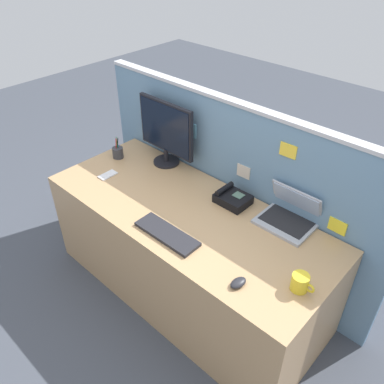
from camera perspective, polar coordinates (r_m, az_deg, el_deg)
The scene contains 11 objects.
ground_plane at distance 3.11m, azimuth -0.65°, elevation -13.65°, with size 10.00×10.00×0.00m, color #424751.
desk at distance 2.83m, azimuth -0.70°, elevation -8.66°, with size 2.02×0.83×0.76m, color tan.
cubicle_divider at distance 2.90m, azimuth 5.45°, elevation 0.41°, with size 2.38×0.08×1.38m.
desktop_monitor at distance 2.95m, azimuth -3.78°, elevation 8.83°, with size 0.52×0.20×0.49m.
laptop at distance 2.54m, azimuth 13.92°, elevation -3.17°, with size 0.34×0.28×0.23m.
desk_phone at distance 2.64m, azimuth 5.82°, elevation -0.87°, with size 0.22×0.18×0.10m.
keyboard_main at distance 2.39m, azimuth -3.62°, elevation -6.02°, with size 0.43×0.14×0.02m, color #232328.
computer_mouse_right_hand at distance 2.13m, azimuth 6.67°, elevation -12.85°, with size 0.06×0.10×0.03m, color #232328.
pen_cup at distance 3.17m, azimuth -10.62°, elevation 5.63°, with size 0.08×0.08×0.17m.
cell_phone_white_slab at distance 2.98m, azimuth -12.02°, elevation 2.41°, with size 0.07×0.14×0.01m, color silver.
coffee_mug at distance 2.14m, azimuth 15.31°, elevation -12.46°, with size 0.13×0.09×0.10m.
Camera 1 is at (1.40, -1.46, 2.36)m, focal length 37.05 mm.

